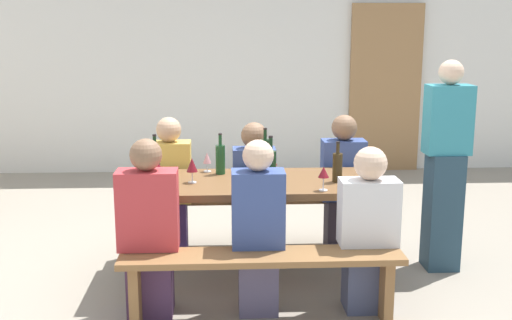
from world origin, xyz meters
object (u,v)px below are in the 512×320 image
wine_bottle_4 (271,168)px  seated_guest_far_2 (343,187)px  seated_guest_near_1 (258,231)px  wine_bottle_0 (337,167)px  standing_host (445,170)px  wine_glass_4 (207,159)px  seated_guest_far_1 (254,191)px  wine_glass_2 (192,165)px  bench_far (252,207)px  wine_bottle_1 (265,154)px  seated_guest_far_0 (170,190)px  seated_guest_near_0 (149,233)px  wine_bottle_3 (155,163)px  wine_glass_3 (324,173)px  wine_bottle_2 (220,159)px  bench_near (262,269)px  wooden_door (385,89)px  wine_glass_1 (159,169)px  wine_glass_0 (272,160)px  seated_guest_near_2 (368,233)px

wine_bottle_4 → seated_guest_far_2: bearing=48.2°
wine_bottle_4 → seated_guest_near_1: 0.51m
wine_bottle_0 → standing_host: (0.86, 0.22, -0.08)m
wine_glass_4 → seated_guest_far_1: 0.55m
wine_glass_2 → seated_guest_far_1: 0.83m
bench_far → wine_bottle_4: (0.09, -0.87, 0.53)m
wine_bottle_0 → seated_guest_far_1: size_ratio=0.27×
wine_bottle_1 → seated_guest_far_0: 0.85m
seated_guest_near_0 → wine_bottle_0: bearing=-69.9°
wine_bottle_3 → wine_glass_2: 0.28m
wine_glass_3 → seated_guest_far_2: seated_guest_far_2 is taller
wine_glass_2 → standing_host: standing_host is taller
standing_host → wine_bottle_2: bearing=-2.2°
bench_near → wooden_door: bearing=66.7°
wine_bottle_2 → seated_guest_near_1: bearing=-72.4°
seated_guest_far_2 → seated_guest_near_0: bearing=-53.1°
wine_bottle_2 → wine_bottle_4: wine_bottle_4 is taller
wine_glass_2 → seated_guest_near_0: 0.65m
wine_glass_1 → seated_guest_far_0: (0.02, 0.63, -0.32)m
wine_bottle_0 → wine_glass_0: (-0.45, 0.18, 0.01)m
wooden_door → wine_glass_4: bearing=-123.9°
bench_near → seated_guest_near_2: bearing=12.1°
bench_far → seated_guest_near_0: bearing=-120.0°
wine_glass_0 → wine_glass_1: wine_glass_0 is taller
seated_guest_far_2 → wine_bottle_3: bearing=-71.3°
wine_bottle_4 → wine_glass_0: 0.29m
seated_guest_far_1 → seated_guest_near_1: bearing=-1.4°
seated_guest_far_2 → bench_far: bearing=-101.5°
wine_glass_1 → wine_glass_3: 1.14m
seated_guest_far_0 → seated_guest_near_1: bearing=30.8°
wine_glass_3 → seated_guest_far_1: (-0.43, 0.85, -0.35)m
wine_bottle_2 → seated_guest_near_2: size_ratio=0.28×
bench_near → seated_guest_near_1: size_ratio=1.55×
standing_host → seated_guest_near_0: bearing=17.9°
bench_near → wine_glass_2: size_ratio=9.88×
seated_guest_near_2 → wine_glass_2: bearing=66.7°
wooden_door → wine_bottle_4: wooden_door is taller
seated_guest_near_0 → standing_host: standing_host is taller
wooden_door → seated_guest_far_1: bearing=-121.2°
wine_glass_1 → seated_guest_far_2: (1.42, 0.63, -0.32)m
wine_glass_3 → wine_bottle_4: bearing=158.9°
seated_guest_near_1 → seated_guest_far_2: 1.32m
wine_bottle_0 → seated_guest_far_1: 0.90m
wine_bottle_0 → wine_bottle_1: (-0.49, 0.36, 0.02)m
wine_bottle_3 → seated_guest_far_0: size_ratio=0.29×
bench_far → wine_bottle_4: bearing=-84.0°
wine_bottle_4 → wine_bottle_2: bearing=131.3°
wine_bottle_0 → seated_guest_near_0: (-1.29, -0.47, -0.31)m
wine_glass_3 → seated_guest_far_1: size_ratio=0.15×
wine_bottle_3 → wine_glass_4: size_ratio=2.21×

